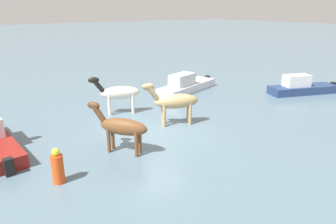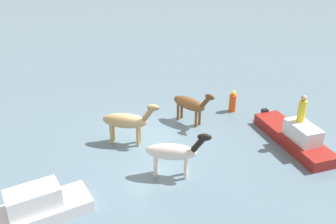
{
  "view_description": "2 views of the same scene",
  "coord_description": "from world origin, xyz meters",
  "px_view_note": "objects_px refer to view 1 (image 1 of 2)",
  "views": [
    {
      "loc": [
        -10.14,
        6.7,
        5.0
      ],
      "look_at": [
        -0.02,
        -0.68,
        0.7
      ],
      "focal_mm": 32.47,
      "sensor_mm": 36.0,
      "label": 1
    },
    {
      "loc": [
        14.24,
        -2.95,
        8.58
      ],
      "look_at": [
        -0.58,
        0.91,
        0.96
      ],
      "focal_mm": 39.94,
      "sensor_mm": 36.0,
      "label": 2
    }
  ],
  "objects_px": {
    "horse_lead": "(118,93)",
    "boat_motor_center": "(301,88)",
    "boat_skiff_near": "(186,87)",
    "horse_dark_mare": "(121,127)",
    "horse_mid_herd": "(175,101)",
    "buoy_channel_marker": "(58,167)"
  },
  "relations": [
    {
      "from": "horse_mid_herd",
      "to": "boat_skiff_near",
      "type": "bearing_deg",
      "value": -110.66
    },
    {
      "from": "buoy_channel_marker",
      "to": "horse_mid_herd",
      "type": "bearing_deg",
      "value": -72.6
    },
    {
      "from": "horse_dark_mare",
      "to": "boat_skiff_near",
      "type": "relative_size",
      "value": 0.43
    },
    {
      "from": "horse_lead",
      "to": "buoy_channel_marker",
      "type": "relative_size",
      "value": 2.12
    },
    {
      "from": "horse_lead",
      "to": "boat_motor_center",
      "type": "bearing_deg",
      "value": -175.82
    },
    {
      "from": "horse_dark_mare",
      "to": "boat_skiff_near",
      "type": "xyz_separation_m",
      "value": [
        5.26,
        -7.31,
        -0.69
      ]
    },
    {
      "from": "boat_skiff_near",
      "to": "horse_mid_herd",
      "type": "bearing_deg",
      "value": 29.88
    },
    {
      "from": "boat_motor_center",
      "to": "boat_skiff_near",
      "type": "bearing_deg",
      "value": -18.08
    },
    {
      "from": "boat_motor_center",
      "to": "horse_lead",
      "type": "bearing_deg",
      "value": 5.14
    },
    {
      "from": "horse_dark_mare",
      "to": "boat_motor_center",
      "type": "distance_m",
      "value": 12.78
    },
    {
      "from": "horse_mid_herd",
      "to": "horse_lead",
      "type": "relative_size",
      "value": 1.02
    },
    {
      "from": "boat_motor_center",
      "to": "boat_skiff_near",
      "type": "distance_m",
      "value": 7.08
    },
    {
      "from": "boat_skiff_near",
      "to": "boat_motor_center",
      "type": "bearing_deg",
      "value": 124.64
    },
    {
      "from": "boat_motor_center",
      "to": "buoy_channel_marker",
      "type": "bearing_deg",
      "value": 27.03
    },
    {
      "from": "horse_lead",
      "to": "boat_motor_center",
      "type": "distance_m",
      "value": 11.31
    },
    {
      "from": "horse_mid_herd",
      "to": "horse_lead",
      "type": "height_order",
      "value": "horse_mid_herd"
    },
    {
      "from": "horse_mid_herd",
      "to": "boat_motor_center",
      "type": "bearing_deg",
      "value": -158.42
    },
    {
      "from": "horse_lead",
      "to": "buoy_channel_marker",
      "type": "bearing_deg",
      "value": 67.06
    },
    {
      "from": "boat_skiff_near",
      "to": "horse_dark_mare",
      "type": "bearing_deg",
      "value": 20.22
    },
    {
      "from": "boat_skiff_near",
      "to": "buoy_channel_marker",
      "type": "bearing_deg",
      "value": 15.66
    },
    {
      "from": "boat_motor_center",
      "to": "horse_dark_mare",
      "type": "bearing_deg",
      "value": 25.02
    },
    {
      "from": "boat_motor_center",
      "to": "buoy_channel_marker",
      "type": "height_order",
      "value": "boat_motor_center"
    }
  ]
}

